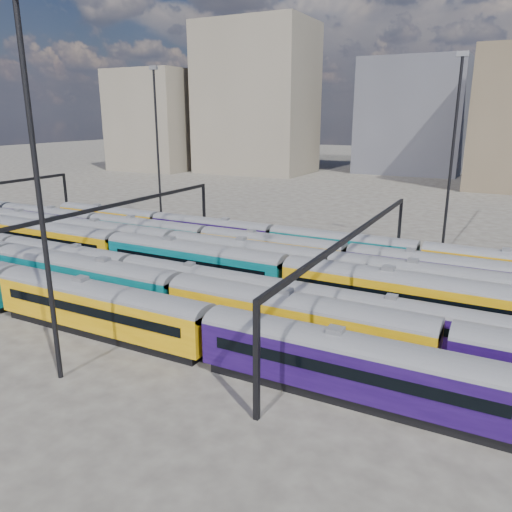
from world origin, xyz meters
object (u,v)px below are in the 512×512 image
at_px(rake_0, 210,328).
at_px(rake_1, 294,315).
at_px(rake_2, 67,257).
at_px(mast_2, 38,185).

relative_size(rake_0, rake_1, 1.17).
bearing_deg(rake_0, rake_2, 159.05).
bearing_deg(mast_2, rake_1, 42.29).
xyz_separation_m(rake_0, mast_2, (-8.45, -7.00, 11.11)).
height_order(rake_0, mast_2, mast_2).
xyz_separation_m(rake_0, rake_2, (-26.12, 10.00, -0.46)).
bearing_deg(rake_1, mast_2, -137.71).
bearing_deg(mast_2, rake_2, 136.11).
height_order(rake_2, mast_2, mast_2).
distance_m(rake_0, rake_1, 6.89).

